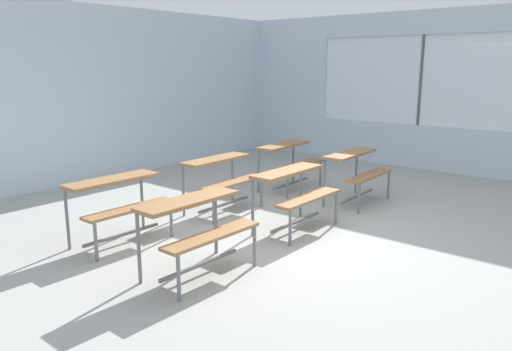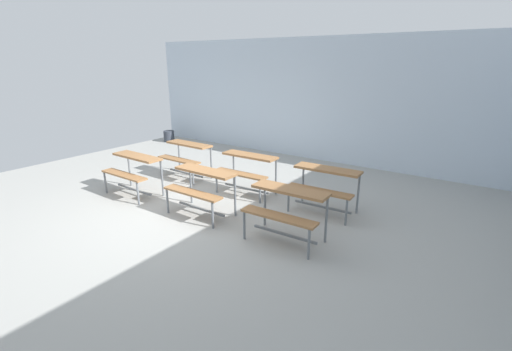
# 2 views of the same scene
# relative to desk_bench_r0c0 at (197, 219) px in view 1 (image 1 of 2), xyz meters

# --- Properties ---
(ground) EXTENTS (10.00, 9.00, 0.05)m
(ground) POSITION_rel_desk_bench_r0c0_xyz_m (1.30, -0.14, -0.59)
(ground) COLOR #9E9E99
(wall_back) EXTENTS (10.00, 0.12, 3.00)m
(wall_back) POSITION_rel_desk_bench_r0c0_xyz_m (1.30, 4.36, 0.94)
(wall_back) COLOR silver
(wall_back) RESTS_ON ground
(wall_right) EXTENTS (0.12, 9.00, 3.00)m
(wall_right) POSITION_rel_desk_bench_r0c0_xyz_m (6.30, -0.28, 0.88)
(wall_right) COLOR silver
(wall_right) RESTS_ON ground
(desk_bench_r0c0) EXTENTS (1.11, 0.61, 0.74)m
(desk_bench_r0c0) POSITION_rel_desk_bench_r0c0_xyz_m (0.00, 0.00, 0.00)
(desk_bench_r0c0) COLOR olive
(desk_bench_r0c0) RESTS_ON ground
(desk_bench_r0c1) EXTENTS (1.10, 0.59, 0.74)m
(desk_bench_r0c1) POSITION_rel_desk_bench_r0c0_xyz_m (1.69, 0.04, 0.00)
(desk_bench_r0c1) COLOR olive
(desk_bench_r0c1) RESTS_ON ground
(desk_bench_r0c2) EXTENTS (1.12, 0.62, 0.74)m
(desk_bench_r0c2) POSITION_rel_desk_bench_r0c0_xyz_m (3.28, 0.05, 0.00)
(desk_bench_r0c2) COLOR olive
(desk_bench_r0c2) RESTS_ON ground
(desk_bench_r1c0) EXTENTS (1.11, 0.61, 0.74)m
(desk_bench_r1c0) POSITION_rel_desk_bench_r0c0_xyz_m (0.05, 1.32, 0.00)
(desk_bench_r1c0) COLOR olive
(desk_bench_r1c0) RESTS_ON ground
(desk_bench_r1c1) EXTENTS (1.11, 0.61, 0.74)m
(desk_bench_r1c1) POSITION_rel_desk_bench_r0c0_xyz_m (1.70, 1.27, 0.00)
(desk_bench_r1c1) COLOR olive
(desk_bench_r1c1) RESTS_ON ground
(desk_bench_r1c2) EXTENTS (1.12, 0.63, 0.74)m
(desk_bench_r1c2) POSITION_rel_desk_bench_r0c0_xyz_m (3.29, 1.27, 0.00)
(desk_bench_r1c2) COLOR olive
(desk_bench_r1c2) RESTS_ON ground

